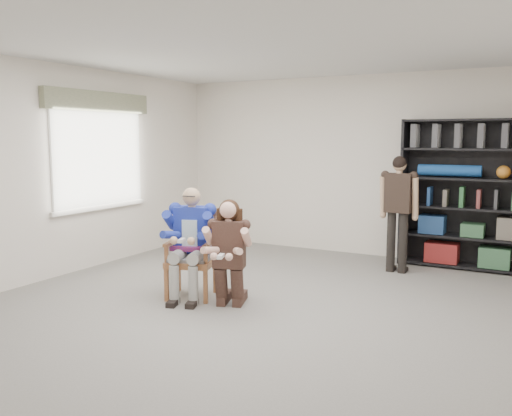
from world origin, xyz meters
The scene contains 8 objects.
room_shell centered at (0.00, 0.00, 1.40)m, with size 6.00×7.00×2.80m, color white, non-canonical shape.
floor centered at (0.00, 0.00, 0.00)m, with size 6.00×7.00×0.01m, color slate.
window_left centered at (-2.95, 1.00, 1.63)m, with size 0.16×2.00×1.75m, color silver, non-canonical shape.
armchair centered at (-0.88, 0.28, 0.50)m, with size 0.57×0.55×0.99m, color brown, non-canonical shape.
seated_man centered at (-0.88, 0.28, 0.64)m, with size 0.55×0.77×1.29m, color navy, non-canonical shape.
kneeling_woman centered at (-0.30, 0.16, 0.59)m, with size 0.50×0.79×1.18m, color #36201B, non-canonical shape.
bookshelf centered at (1.70, 3.28, 1.05)m, with size 1.80×0.38×2.10m, color black, non-canonical shape.
standing_man centered at (0.92, 2.59, 0.80)m, with size 0.49×0.27×1.60m, color #2C211B, non-canonical shape.
Camera 1 is at (2.70, -4.73, 1.84)m, focal length 38.00 mm.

